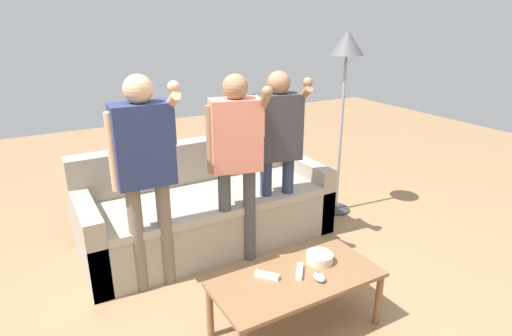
{
  "coord_description": "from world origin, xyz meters",
  "views": [
    {
      "loc": [
        -1.22,
        -1.76,
        1.9
      ],
      "look_at": [
        0.09,
        0.53,
        0.94
      ],
      "focal_mm": 29.93,
      "sensor_mm": 36.0,
      "label": 1
    }
  ],
  "objects_px": {
    "snack_bowl": "(320,258)",
    "game_remote_wand_far": "(300,271)",
    "coffee_table": "(297,284)",
    "player_left": "(145,161)",
    "player_right": "(278,140)",
    "couch": "(206,209)",
    "game_remote_nunchuk": "(319,277)",
    "floor_lamp": "(346,60)",
    "game_remote_wand_near": "(267,275)",
    "player_center": "(236,150)"
  },
  "relations": [
    {
      "from": "coffee_table",
      "to": "floor_lamp",
      "type": "xyz_separation_m",
      "value": [
        1.37,
        1.25,
        1.17
      ]
    },
    {
      "from": "floor_lamp",
      "to": "player_left",
      "type": "xyz_separation_m",
      "value": [
        -1.99,
        -0.34,
        -0.53
      ]
    },
    {
      "from": "game_remote_wand_near",
      "to": "game_remote_nunchuk",
      "type": "bearing_deg",
      "value": -35.45
    },
    {
      "from": "player_center",
      "to": "game_remote_wand_near",
      "type": "bearing_deg",
      "value": -105.27
    },
    {
      "from": "game_remote_nunchuk",
      "to": "player_left",
      "type": "height_order",
      "value": "player_left"
    },
    {
      "from": "coffee_table",
      "to": "player_left",
      "type": "height_order",
      "value": "player_left"
    },
    {
      "from": "couch",
      "to": "floor_lamp",
      "type": "distance_m",
      "value": 1.84
    },
    {
      "from": "coffee_table",
      "to": "game_remote_nunchuk",
      "type": "height_order",
      "value": "game_remote_nunchuk"
    },
    {
      "from": "floor_lamp",
      "to": "player_left",
      "type": "bearing_deg",
      "value": -170.43
    },
    {
      "from": "couch",
      "to": "floor_lamp",
      "type": "bearing_deg",
      "value": -4.82
    },
    {
      "from": "game_remote_nunchuk",
      "to": "player_left",
      "type": "distance_m",
      "value": 1.36
    },
    {
      "from": "game_remote_wand_far",
      "to": "floor_lamp",
      "type": "bearing_deg",
      "value": 42.51
    },
    {
      "from": "floor_lamp",
      "to": "player_right",
      "type": "relative_size",
      "value": 1.19
    },
    {
      "from": "couch",
      "to": "floor_lamp",
      "type": "relative_size",
      "value": 1.2
    },
    {
      "from": "snack_bowl",
      "to": "player_right",
      "type": "height_order",
      "value": "player_right"
    },
    {
      "from": "coffee_table",
      "to": "player_right",
      "type": "height_order",
      "value": "player_right"
    },
    {
      "from": "snack_bowl",
      "to": "game_remote_wand_far",
      "type": "relative_size",
      "value": 1.22
    },
    {
      "from": "snack_bowl",
      "to": "game_remote_nunchuk",
      "type": "xyz_separation_m",
      "value": [
        -0.13,
        -0.16,
        -0.01
      ]
    },
    {
      "from": "couch",
      "to": "game_remote_wand_far",
      "type": "bearing_deg",
      "value": -87.76
    },
    {
      "from": "coffee_table",
      "to": "game_remote_wand_far",
      "type": "bearing_deg",
      "value": 36.0
    },
    {
      "from": "game_remote_nunchuk",
      "to": "game_remote_wand_far",
      "type": "distance_m",
      "value": 0.13
    },
    {
      "from": "floor_lamp",
      "to": "couch",
      "type": "bearing_deg",
      "value": 175.18
    },
    {
      "from": "couch",
      "to": "player_center",
      "type": "height_order",
      "value": "player_center"
    },
    {
      "from": "player_right",
      "to": "game_remote_wand_far",
      "type": "bearing_deg",
      "value": -114.84
    },
    {
      "from": "player_left",
      "to": "player_right",
      "type": "bearing_deg",
      "value": 4.74
    },
    {
      "from": "coffee_table",
      "to": "player_right",
      "type": "xyz_separation_m",
      "value": [
        0.49,
        1.0,
        0.6
      ]
    },
    {
      "from": "floor_lamp",
      "to": "game_remote_wand_near",
      "type": "relative_size",
      "value": 12.81
    },
    {
      "from": "player_left",
      "to": "player_center",
      "type": "xyz_separation_m",
      "value": [
        0.69,
        -0.0,
        -0.03
      ]
    },
    {
      "from": "player_right",
      "to": "couch",
      "type": "bearing_deg",
      "value": 144.43
    },
    {
      "from": "player_center",
      "to": "coffee_table",
      "type": "bearing_deg",
      "value": -93.96
    },
    {
      "from": "snack_bowl",
      "to": "player_center",
      "type": "bearing_deg",
      "value": 101.02
    },
    {
      "from": "snack_bowl",
      "to": "player_right",
      "type": "relative_size",
      "value": 0.12
    },
    {
      "from": "couch",
      "to": "game_remote_nunchuk",
      "type": "bearing_deg",
      "value": -85.68
    },
    {
      "from": "player_right",
      "to": "game_remote_wand_far",
      "type": "distance_m",
      "value": 1.2
    },
    {
      "from": "player_center",
      "to": "snack_bowl",
      "type": "bearing_deg",
      "value": -78.98
    },
    {
      "from": "player_center",
      "to": "player_right",
      "type": "distance_m",
      "value": 0.44
    },
    {
      "from": "player_right",
      "to": "game_remote_nunchuk",
      "type": "bearing_deg",
      "value": -109.78
    },
    {
      "from": "snack_bowl",
      "to": "player_center",
      "type": "distance_m",
      "value": 1.0
    },
    {
      "from": "floor_lamp",
      "to": "game_remote_wand_far",
      "type": "height_order",
      "value": "floor_lamp"
    },
    {
      "from": "floor_lamp",
      "to": "game_remote_wand_far",
      "type": "relative_size",
      "value": 12.36
    },
    {
      "from": "game_remote_wand_near",
      "to": "game_remote_wand_far",
      "type": "distance_m",
      "value": 0.21
    },
    {
      "from": "couch",
      "to": "floor_lamp",
      "type": "height_order",
      "value": "floor_lamp"
    },
    {
      "from": "coffee_table",
      "to": "player_left",
      "type": "relative_size",
      "value": 0.68
    },
    {
      "from": "coffee_table",
      "to": "game_remote_nunchuk",
      "type": "distance_m",
      "value": 0.15
    },
    {
      "from": "snack_bowl",
      "to": "game_remote_wand_far",
      "type": "height_order",
      "value": "snack_bowl"
    },
    {
      "from": "couch",
      "to": "player_center",
      "type": "distance_m",
      "value": 0.8
    },
    {
      "from": "player_left",
      "to": "game_remote_wand_far",
      "type": "relative_size",
      "value": 10.82
    },
    {
      "from": "couch",
      "to": "game_remote_nunchuk",
      "type": "distance_m",
      "value": 1.46
    },
    {
      "from": "coffee_table",
      "to": "snack_bowl",
      "type": "height_order",
      "value": "snack_bowl"
    },
    {
      "from": "coffee_table",
      "to": "snack_bowl",
      "type": "relative_size",
      "value": 5.99
    }
  ]
}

